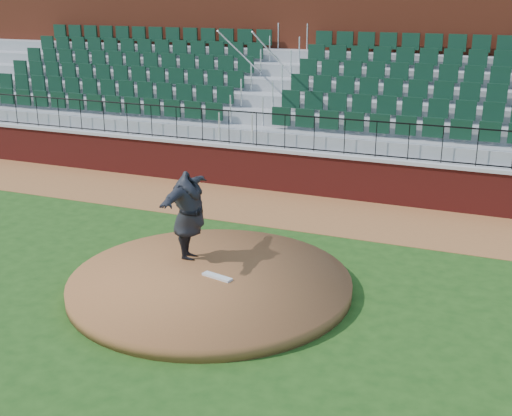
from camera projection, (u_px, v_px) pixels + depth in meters
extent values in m
plane|color=#1C4112|center=(228.00, 291.00, 13.42)|extent=(90.00, 90.00, 0.00)
cube|color=brown|center=(310.00, 212.00, 18.17)|extent=(34.00, 3.20, 0.01)
cube|color=maroon|center=(328.00, 176.00, 19.39)|extent=(34.00, 0.35, 1.20)
cube|color=#B7B7B7|center=(329.00, 154.00, 19.18)|extent=(34.00, 0.45, 0.10)
cube|color=maroon|center=(375.00, 79.00, 23.57)|extent=(34.00, 0.50, 5.50)
cylinder|color=brown|center=(210.00, 283.00, 13.47)|extent=(5.68, 5.68, 0.25)
cube|color=silver|center=(217.00, 277.00, 13.42)|extent=(0.69, 0.32, 0.04)
imported|color=black|center=(189.00, 215.00, 14.11)|extent=(0.96, 2.45, 1.94)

